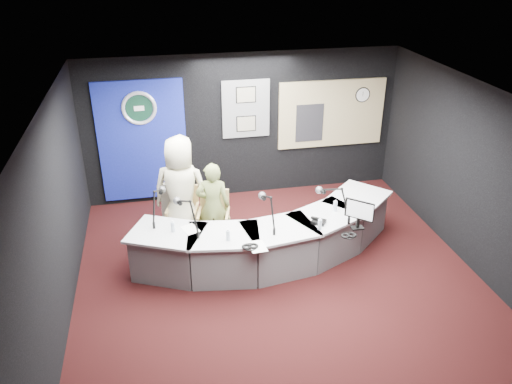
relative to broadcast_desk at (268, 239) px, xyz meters
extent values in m
plane|color=black|center=(0.05, -0.55, -0.38)|extent=(6.00, 6.00, 0.00)
cube|color=silver|center=(0.05, -0.55, 2.42)|extent=(6.00, 6.00, 0.02)
cube|color=black|center=(0.05, 2.45, 1.02)|extent=(6.00, 0.02, 2.80)
cube|color=black|center=(0.05, -3.55, 1.02)|extent=(6.00, 0.02, 2.80)
cube|color=black|center=(-2.95, -0.55, 1.02)|extent=(0.02, 6.00, 2.80)
cube|color=black|center=(3.05, -0.55, 1.02)|extent=(0.02, 6.00, 2.80)
cube|color=navy|center=(-1.85, 2.42, 0.88)|extent=(1.60, 0.05, 2.30)
torus|color=silver|center=(-1.85, 2.38, 1.52)|extent=(0.63, 0.07, 0.63)
cylinder|color=#0D2F1F|center=(-1.85, 2.38, 1.52)|extent=(0.48, 0.01, 0.48)
cube|color=slate|center=(0.10, 2.42, 1.38)|extent=(0.90, 0.04, 1.10)
cube|color=gray|center=(0.10, 2.39, 1.65)|extent=(0.34, 0.02, 0.27)
cube|color=gray|center=(0.10, 2.39, 1.09)|extent=(0.34, 0.02, 0.27)
cube|color=tan|center=(1.80, 2.42, 1.18)|extent=(2.12, 0.06, 1.32)
cube|color=beige|center=(1.80, 2.41, 1.18)|extent=(2.00, 0.02, 1.20)
cube|color=black|center=(1.35, 2.39, 1.03)|extent=(0.55, 0.02, 0.75)
cylinder|color=white|center=(2.40, 2.39, 1.52)|extent=(0.28, 0.01, 0.28)
cube|color=gray|center=(-1.36, 1.07, 0.24)|extent=(0.51, 0.22, 0.70)
imported|color=beige|center=(-1.28, 0.82, 0.57)|extent=(1.05, 0.84, 1.88)
imported|color=olive|center=(-0.79, 0.55, 0.38)|extent=(0.61, 0.46, 1.51)
cube|color=black|center=(1.23, -0.56, 0.70)|extent=(0.30, 0.28, 0.26)
cube|color=black|center=(0.71, -0.29, 0.40)|extent=(0.26, 0.25, 0.05)
torus|color=black|center=(1.02, -0.75, 0.39)|extent=(0.19, 0.19, 0.03)
torus|color=black|center=(-0.44, -0.75, 0.39)|extent=(0.22, 0.22, 0.04)
cube|color=white|center=(-1.22, -0.08, 0.38)|extent=(0.30, 0.35, 0.00)
cube|color=white|center=(-0.33, -0.75, 0.38)|extent=(0.24, 0.33, 0.00)
camera|label=1|loc=(-1.58, -6.72, 4.30)|focal=36.00mm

